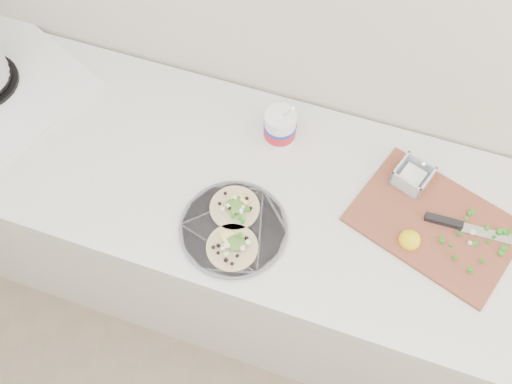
% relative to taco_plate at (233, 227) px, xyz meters
% --- Properties ---
extents(counter, '(2.44, 0.66, 0.90)m').
position_rel_taco_plate_xyz_m(counter, '(-0.03, 0.17, -0.47)').
color(counter, silver).
rests_on(counter, ground).
extents(taco_plate, '(0.30, 0.30, 0.04)m').
position_rel_taco_plate_xyz_m(taco_plate, '(0.00, 0.00, 0.00)').
color(taco_plate, '#5A5960').
rests_on(taco_plate, counter).
extents(tub, '(0.10, 0.10, 0.21)m').
position_rel_taco_plate_xyz_m(tub, '(0.03, 0.33, 0.05)').
color(tub, white).
rests_on(tub, counter).
extents(cutboard, '(0.50, 0.42, 0.07)m').
position_rel_taco_plate_xyz_m(cutboard, '(0.51, 0.21, -0.00)').
color(cutboard, brown).
rests_on(cutboard, counter).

